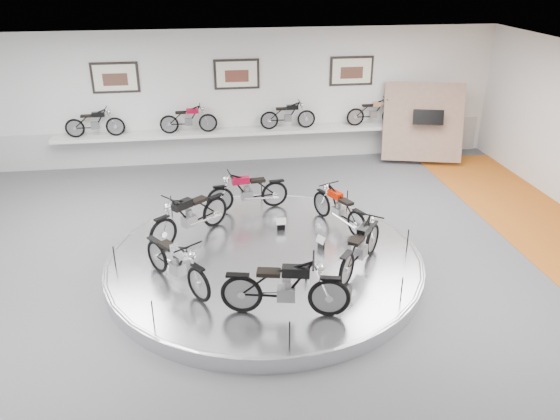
{
  "coord_description": "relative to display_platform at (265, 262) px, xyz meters",
  "views": [
    {
      "loc": [
        -1.11,
        -9.37,
        5.85
      ],
      "look_at": [
        0.36,
        0.6,
        1.17
      ],
      "focal_mm": 35.0,
      "sensor_mm": 36.0,
      "label": 1
    }
  ],
  "objects": [
    {
      "name": "shelf_bike_d",
      "position": [
        4.2,
        6.4,
        1.27
      ],
      "size": [
        1.22,
        0.43,
        0.73
      ],
      "primitive_type": null,
      "color": "silver",
      "rests_on": "shelf"
    },
    {
      "name": "display_platform",
      "position": [
        0.0,
        0.0,
        0.0
      ],
      "size": [
        6.4,
        6.4,
        0.3
      ],
      "primitive_type": "cylinder",
      "color": "silver",
      "rests_on": "floor"
    },
    {
      "name": "display_panel",
      "position": [
        5.6,
        5.8,
        1.1
      ],
      "size": [
        2.56,
        1.52,
        2.3
      ],
      "primitive_type": "cube",
      "rotation": [
        -0.35,
        0.0,
        -0.26
      ],
      "color": "#9E7B66",
      "rests_on": "floor"
    },
    {
      "name": "bike_e",
      "position": [
        0.1,
        -2.05,
        0.7
      ],
      "size": [
        1.96,
        1.05,
        1.1
      ],
      "primitive_type": null,
      "rotation": [
        0.0,
        0.0,
        6.07
      ],
      "color": "black",
      "rests_on": "display_platform"
    },
    {
      "name": "shelf_bike_a",
      "position": [
        -4.2,
        6.4,
        1.27
      ],
      "size": [
        1.22,
        0.43,
        0.73
      ],
      "primitive_type": null,
      "color": "black",
      "rests_on": "shelf"
    },
    {
      "name": "bike_b",
      "position": [
        -0.13,
        2.29,
        0.64
      ],
      "size": [
        1.74,
        0.8,
        0.99
      ],
      "primitive_type": null,
      "rotation": [
        0.0,
        0.0,
        3.27
      ],
      "color": "maroon",
      "rests_on": "display_platform"
    },
    {
      "name": "bike_c",
      "position": [
        -1.49,
        1.04,
        0.68
      ],
      "size": [
        1.8,
        1.67,
        1.07
      ],
      "primitive_type": null,
      "rotation": [
        0.0,
        0.0,
        3.85
      ],
      "color": "black",
      "rests_on": "display_platform"
    },
    {
      "name": "bike_a",
      "position": [
        1.81,
        1.09,
        0.61
      ],
      "size": [
        1.17,
        1.67,
        0.93
      ],
      "primitive_type": null,
      "rotation": [
        0.0,
        0.0,
        2.0
      ],
      "color": "#C41800",
      "rests_on": "display_platform"
    },
    {
      "name": "shelf_bike_b",
      "position": [
        -1.5,
        6.4,
        1.27
      ],
      "size": [
        1.22,
        0.43,
        0.73
      ],
      "primitive_type": null,
      "color": "maroon",
      "rests_on": "shelf"
    },
    {
      "name": "ceiling",
      "position": [
        0.0,
        -0.3,
        3.85
      ],
      "size": [
        16.0,
        16.0,
        0.0
      ],
      "primitive_type": "plane",
      "rotation": [
        3.14,
        0.0,
        0.0
      ],
      "color": "white",
      "rests_on": "wall_back"
    },
    {
      "name": "poster_center",
      "position": [
        0.0,
        6.66,
        2.55
      ],
      "size": [
        1.35,
        0.06,
        0.88
      ],
      "primitive_type": "cube",
      "color": "#EEEBCD",
      "rests_on": "wall_back"
    },
    {
      "name": "shelf",
      "position": [
        0.0,
        6.4,
        0.85
      ],
      "size": [
        11.0,
        0.55,
        0.1
      ],
      "primitive_type": "cube",
      "color": "silver",
      "rests_on": "wall_back"
    },
    {
      "name": "bike_f",
      "position": [
        1.77,
        -0.78,
        0.65
      ],
      "size": [
        1.51,
        1.73,
        1.01
      ],
      "primitive_type": null,
      "rotation": [
        0.0,
        0.0,
        7.2
      ],
      "color": "black",
      "rests_on": "display_platform"
    },
    {
      "name": "wall_back",
      "position": [
        0.0,
        6.7,
        1.85
      ],
      "size": [
        16.0,
        0.0,
        16.0
      ],
      "primitive_type": "plane",
      "rotation": [
        1.57,
        0.0,
        0.0
      ],
      "color": "silver",
      "rests_on": "floor"
    },
    {
      "name": "bike_d",
      "position": [
        -1.72,
        -0.87,
        0.65
      ],
      "size": [
        1.47,
        1.74,
        1.0
      ],
      "primitive_type": null,
      "rotation": [
        0.0,
        0.0,
        5.33
      ],
      "color": "silver",
      "rests_on": "display_platform"
    },
    {
      "name": "shelf_bike_c",
      "position": [
        1.5,
        6.4,
        1.27
      ],
      "size": [
        1.22,
        0.43,
        0.73
      ],
      "primitive_type": null,
      "color": "black",
      "rests_on": "shelf"
    },
    {
      "name": "platform_rim",
      "position": [
        0.0,
        0.0,
        0.12
      ],
      "size": [
        6.4,
        6.4,
        0.1
      ],
      "primitive_type": "torus",
      "color": "#B2B2BA",
      "rests_on": "display_platform"
    },
    {
      "name": "floor",
      "position": [
        0.0,
        -0.3,
        -0.15
      ],
      "size": [
        16.0,
        16.0,
        0.0
      ],
      "primitive_type": "plane",
      "color": "#4F4F51",
      "rests_on": "ground"
    },
    {
      "name": "poster_left",
      "position": [
        -3.5,
        6.66,
        2.55
      ],
      "size": [
        1.35,
        0.06,
        0.88
      ],
      "primitive_type": "cube",
      "color": "#EEEBCD",
      "rests_on": "wall_back"
    },
    {
      "name": "poster_right",
      "position": [
        3.5,
        6.66,
        2.55
      ],
      "size": [
        1.35,
        0.06,
        0.88
      ],
      "primitive_type": "cube",
      "color": "#EEEBCD",
      "rests_on": "wall_back"
    },
    {
      "name": "dado_band",
      "position": [
        0.0,
        6.68,
        0.4
      ],
      "size": [
        15.68,
        0.04,
        1.1
      ],
      "primitive_type": "cube",
      "color": "#BCBCBA",
      "rests_on": "floor"
    }
  ]
}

